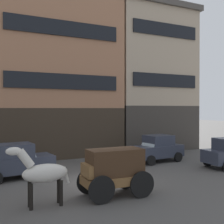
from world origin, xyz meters
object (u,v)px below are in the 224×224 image
(draft_horse, at_px, (43,173))
(sedan_dark, at_px, (157,148))
(cargo_wagon, at_px, (114,169))
(sedan_light, at_px, (17,161))

(draft_horse, xyz_separation_m, sedan_dark, (8.91, 5.57, -0.36))
(sedan_dark, bearing_deg, draft_horse, -147.96)
(cargo_wagon, height_order, sedan_light, cargo_wagon)
(draft_horse, distance_m, sedan_dark, 10.51)
(draft_horse, xyz_separation_m, sedan_light, (-0.43, 4.85, -0.36))
(cargo_wagon, xyz_separation_m, sedan_light, (-3.38, 4.85, -0.23))
(sedan_light, bearing_deg, draft_horse, -84.91)
(cargo_wagon, relative_size, sedan_dark, 0.75)
(draft_horse, bearing_deg, sedan_light, 95.09)
(cargo_wagon, height_order, draft_horse, draft_horse)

